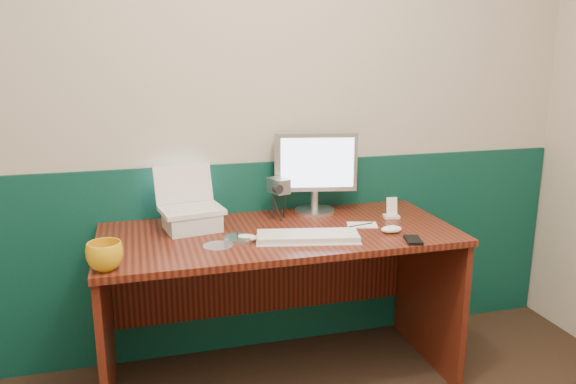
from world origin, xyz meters
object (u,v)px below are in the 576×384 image
object	(u,v)px
monitor	(315,173)
keyboard	(308,237)
laptop	(191,188)
desk	(280,307)
camcorder	(279,201)
mug	(105,256)

from	to	relation	value
monitor	keyboard	distance (m)	0.47
laptop	monitor	xyz separation A→B (m)	(0.63, 0.12, 0.01)
monitor	keyboard	world-z (taller)	monitor
desk	keyboard	distance (m)	0.43
camcorder	mug	bearing A→B (deg)	-167.14
monitor	camcorder	xyz separation A→B (m)	(-0.20, -0.06, -0.11)
laptop	camcorder	world-z (taller)	laptop
camcorder	monitor	bearing A→B (deg)	-0.11
monitor	camcorder	size ratio (longest dim) A/B	2.19
mug	desk	bearing A→B (deg)	20.21
desk	mug	size ratio (longest dim) A/B	11.75
laptop	camcorder	size ratio (longest dim) A/B	1.46
keyboard	mug	size ratio (longest dim) A/B	3.20
monitor	keyboard	xyz separation A→B (m)	(-0.16, -0.40, -0.19)
desk	keyboard	bearing A→B (deg)	-59.98
keyboard	monitor	bearing A→B (deg)	80.10
keyboard	camcorder	bearing A→B (deg)	109.27
desk	mug	world-z (taller)	mug
laptop	keyboard	world-z (taller)	laptop
mug	camcorder	world-z (taller)	camcorder
keyboard	mug	distance (m)	0.84
desk	mug	bearing A→B (deg)	-159.79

